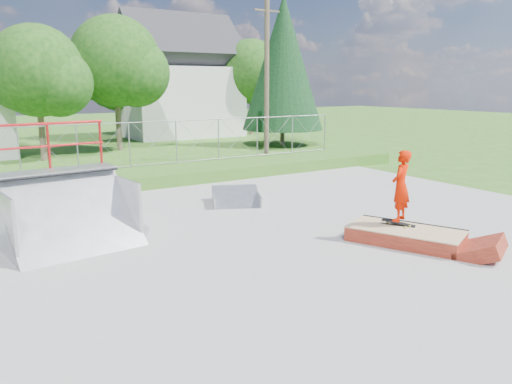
{
  "coord_description": "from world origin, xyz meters",
  "views": [
    {
      "loc": [
        -6.25,
        -8.86,
        3.72
      ],
      "look_at": [
        0.27,
        1.49,
        1.1
      ],
      "focal_mm": 35.0,
      "sensor_mm": 36.0,
      "label": 1
    }
  ],
  "objects_px": {
    "grind_box": "(405,236)",
    "flat_bank_ramp": "(236,198)",
    "quarter_pipe": "(67,187)",
    "skater": "(401,189)"
  },
  "relations": [
    {
      "from": "grind_box",
      "to": "quarter_pipe",
      "type": "xyz_separation_m",
      "value": [
        -6.77,
        4.09,
        1.22
      ]
    },
    {
      "from": "grind_box",
      "to": "quarter_pipe",
      "type": "distance_m",
      "value": 8.01
    },
    {
      "from": "quarter_pipe",
      "to": "skater",
      "type": "xyz_separation_m",
      "value": [
        6.86,
        -3.78,
        -0.13
      ]
    },
    {
      "from": "grind_box",
      "to": "flat_bank_ramp",
      "type": "distance_m",
      "value": 5.83
    },
    {
      "from": "flat_bank_ramp",
      "to": "skater",
      "type": "relative_size",
      "value": 0.92
    },
    {
      "from": "flat_bank_ramp",
      "to": "grind_box",
      "type": "bearing_deg",
      "value": -51.7
    },
    {
      "from": "skater",
      "to": "grind_box",
      "type": "bearing_deg",
      "value": 50.09
    },
    {
      "from": "grind_box",
      "to": "flat_bank_ramp",
      "type": "bearing_deg",
      "value": 79.02
    },
    {
      "from": "skater",
      "to": "quarter_pipe",
      "type": "bearing_deg",
      "value": -53.14
    },
    {
      "from": "grind_box",
      "to": "quarter_pipe",
      "type": "relative_size",
      "value": 1.02
    }
  ]
}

